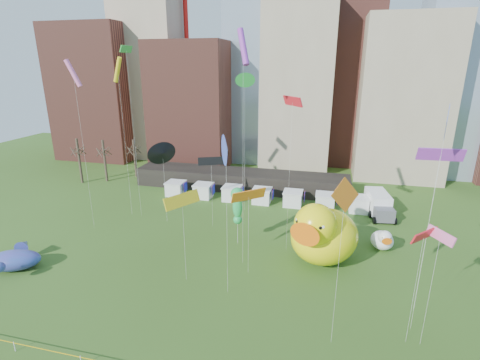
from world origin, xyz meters
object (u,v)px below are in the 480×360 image
(big_duck, at_px, (322,234))
(seahorse_purple, at_px, (307,228))
(small_duck, at_px, (383,240))
(whale_inflatable, at_px, (14,259))
(box_truck, at_px, (378,204))
(seahorse_green, at_px, (237,203))

(big_duck, relative_size, seahorse_purple, 2.19)
(small_duck, xyz_separation_m, seahorse_purple, (-8.89, -3.89, 2.30))
(small_duck, bearing_deg, seahorse_purple, -163.30)
(small_duck, xyz_separation_m, whale_inflatable, (-39.87, -14.27, -0.14))
(small_duck, relative_size, whale_inflatable, 0.54)
(small_duck, height_order, whale_inflatable, small_duck)
(big_duck, distance_m, seahorse_purple, 1.93)
(small_duck, distance_m, box_truck, 11.38)
(seahorse_green, relative_size, box_truck, 0.95)
(big_duck, distance_m, whale_inflatable, 34.15)
(seahorse_green, relative_size, seahorse_purple, 1.48)
(big_duck, xyz_separation_m, small_duck, (7.16, 4.75, -2.25))
(small_duck, distance_m, whale_inflatable, 42.35)
(big_duck, bearing_deg, small_duck, 55.98)
(whale_inflatable, bearing_deg, seahorse_purple, -4.30)
(big_duck, height_order, small_duck, big_duck)
(box_truck, bearing_deg, whale_inflatable, -156.32)
(small_duck, distance_m, seahorse_green, 18.16)
(box_truck, bearing_deg, seahorse_green, -150.59)
(small_duck, relative_size, seahorse_green, 0.51)
(seahorse_green, xyz_separation_m, seahorse_purple, (8.55, -1.07, -1.92))
(whale_inflatable, height_order, box_truck, box_truck)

